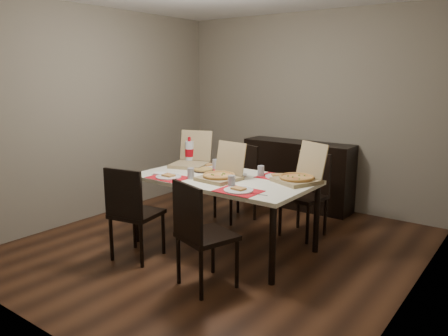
{
  "coord_description": "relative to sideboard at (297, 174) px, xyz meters",
  "views": [
    {
      "loc": [
        2.64,
        -3.48,
        1.78
      ],
      "look_at": [
        0.06,
        0.02,
        0.85
      ],
      "focal_mm": 35.0,
      "sensor_mm": 36.0,
      "label": 1
    }
  ],
  "objects": [
    {
      "name": "ground",
      "position": [
        0.0,
        -1.78,
        -0.46
      ],
      "size": [
        3.8,
        4.0,
        0.02
      ],
      "primitive_type": "cube",
      "color": "#442615",
      "rests_on": "ground"
    },
    {
      "name": "room_walls",
      "position": [
        0.0,
        -1.35,
        1.28
      ],
      "size": [
        3.84,
        4.02,
        2.62
      ],
      "color": "gray",
      "rests_on": "ground"
    },
    {
      "name": "sideboard",
      "position": [
        0.0,
        0.0,
        0.0
      ],
      "size": [
        1.5,
        0.4,
        0.9
      ],
      "primitive_type": "cube",
      "color": "black",
      "rests_on": "ground"
    },
    {
      "name": "dining_table",
      "position": [
        0.06,
        -1.76,
        0.23
      ],
      "size": [
        1.8,
        1.0,
        0.75
      ],
      "color": "white",
      "rests_on": "ground"
    },
    {
      "name": "chair_near_left",
      "position": [
        -0.46,
        -2.56,
        0.06
      ],
      "size": [
        0.49,
        0.49,
        0.93
      ],
      "color": "black",
      "rests_on": "ground"
    },
    {
      "name": "chair_near_right",
      "position": [
        0.44,
        -2.62,
        0.06
      ],
      "size": [
        0.53,
        0.53,
        0.93
      ],
      "color": "black",
      "rests_on": "ground"
    },
    {
      "name": "chair_far_left",
      "position": [
        -0.35,
        -0.88,
        0.06
      ],
      "size": [
        0.54,
        0.54,
        0.93
      ],
      "color": "black",
      "rests_on": "ground"
    },
    {
      "name": "chair_far_right",
      "position": [
        0.58,
        -0.9,
        0.06
      ],
      "size": [
        0.47,
        0.47,
        0.93
      ],
      "color": "black",
      "rests_on": "ground"
    },
    {
      "name": "setting_near_left",
      "position": [
        -0.36,
        -2.08,
        0.32
      ],
      "size": [
        0.48,
        0.3,
        0.11
      ],
      "color": "red",
      "rests_on": "dining_table"
    },
    {
      "name": "setting_near_right",
      "position": [
        0.45,
        -2.09,
        0.32
      ],
      "size": [
        0.5,
        0.3,
        0.11
      ],
      "color": "red",
      "rests_on": "dining_table"
    },
    {
      "name": "setting_far_left",
      "position": [
        -0.4,
        -1.45,
        0.32
      ],
      "size": [
        0.44,
        0.3,
        0.11
      ],
      "color": "red",
      "rests_on": "dining_table"
    },
    {
      "name": "setting_far_right",
      "position": [
        0.45,
        -1.44,
        0.32
      ],
      "size": [
        0.48,
        0.3,
        0.11
      ],
      "color": "red",
      "rests_on": "dining_table"
    },
    {
      "name": "napkin_loose",
      "position": [
        0.18,
        -1.81,
        0.31
      ],
      "size": [
        0.13,
        0.14,
        0.02
      ],
      "primitive_type": "cube",
      "rotation": [
        0.0,
        0.0,
        1.38
      ],
      "color": "white",
      "rests_on": "dining_table"
    },
    {
      "name": "pizza_box_center",
      "position": [
        0.09,
        -1.86,
        0.36
      ],
      "size": [
        0.39,
        0.43,
        0.36
      ],
      "color": "#937E54",
      "rests_on": "dining_table"
    },
    {
      "name": "pizza_box_right",
      "position": [
        0.76,
        -1.48,
        0.36
      ],
      "size": [
        0.51,
        0.53,
        0.38
      ],
      "color": "#937E54",
      "rests_on": "dining_table"
    },
    {
      "name": "pizza_box_left",
      "position": [
        -0.6,
        -1.51,
        0.36
      ],
      "size": [
        0.5,
        0.53,
        0.39
      ],
      "color": "#937E54",
      "rests_on": "dining_table"
    },
    {
      "name": "faina_plate",
      "position": [
        -0.3,
        -1.66,
        0.31
      ],
      "size": [
        0.22,
        0.22,
        0.03
      ],
      "color": "black",
      "rests_on": "dining_table"
    },
    {
      "name": "dip_bowl",
      "position": [
        0.18,
        -1.61,
        0.31
      ],
      "size": [
        0.12,
        0.12,
        0.03
      ],
      "primitive_type": "imported",
      "rotation": [
        0.0,
        0.0,
        0.18
      ],
      "color": "white",
      "rests_on": "dining_table"
    },
    {
      "name": "soda_bottle",
      "position": [
        -0.72,
        -1.41,
        0.43
      ],
      "size": [
        0.11,
        0.11,
        0.31
      ],
      "color": "silver",
      "rests_on": "dining_table"
    }
  ]
}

